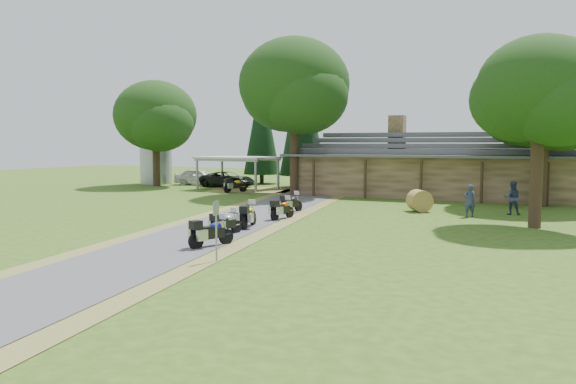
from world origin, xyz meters
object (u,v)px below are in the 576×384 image
at_px(motorcycle_carport_a, 235,184).
at_px(hay_bale, 419,201).
at_px(lodge, 432,163).
at_px(car_white_sedan, 199,175).
at_px(carport, 238,173).
at_px(car_dark_suv, 227,175).
at_px(silo, 156,152).
at_px(motorcycle_row_e, 292,202).
at_px(motorcycle_row_a, 211,231).
at_px(motorcycle_row_b, 226,222).
at_px(motorcycle_row_c, 249,214).
at_px(motorcycle_row_d, 282,208).

xyz_separation_m(motorcycle_carport_a, hay_bale, (16.17, -6.77, -0.02)).
bearing_deg(lodge, car_white_sedan, 175.23).
bearing_deg(carport, car_dark_suv, 140.66).
xyz_separation_m(silo, motorcycle_row_e, (21.57, -15.86, -2.56)).
distance_m(motorcycle_carport_a, hay_bale, 17.53).
xyz_separation_m(car_dark_suv, motorcycle_carport_a, (3.50, -4.77, -0.40)).
relative_size(motorcycle_row_a, motorcycle_row_b, 1.07).
distance_m(lodge, car_white_sedan, 22.42).
height_order(silo, motorcycle_row_c, silo).
height_order(carport, car_dark_suv, carport).
bearing_deg(motorcycle_row_d, car_white_sedan, 53.22).
relative_size(motorcycle_row_c, motorcycle_row_e, 1.05).
height_order(silo, car_dark_suv, silo).
relative_size(motorcycle_row_a, motorcycle_row_e, 1.03).
bearing_deg(motorcycle_row_a, motorcycle_row_d, 27.20).
distance_m(lodge, motorcycle_row_b, 23.39).
distance_m(silo, car_dark_suv, 8.80).
relative_size(carport, motorcycle_carport_a, 3.44).
relative_size(lodge, motorcycle_row_c, 11.56).
distance_m(motorcycle_row_d, motorcycle_row_e, 2.83).
height_order(car_dark_suv, motorcycle_row_d, car_dark_suv).
bearing_deg(motorcycle_row_a, lodge, 12.76).
height_order(motorcycle_row_d, motorcycle_carport_a, motorcycle_carport_a).
bearing_deg(motorcycle_row_d, motorcycle_row_e, 24.32).
xyz_separation_m(silo, motorcycle_row_d, (22.24, -18.61, -2.56)).
bearing_deg(motorcycle_row_d, motorcycle_row_b, -170.13).
xyz_separation_m(car_dark_suv, motorcycle_row_e, (13.05, -15.15, -0.45)).
distance_m(car_dark_suv, motorcycle_row_b, 27.31).
height_order(car_white_sedan, motorcycle_row_c, car_white_sedan).
bearing_deg(lodge, motorcycle_carport_a, -165.40).
height_order(lodge, car_dark_suv, lodge).
xyz_separation_m(car_white_sedan, motorcycle_row_b, (17.39, -24.65, -0.41)).
relative_size(car_white_sedan, motorcycle_row_c, 3.21).
relative_size(motorcycle_carport_a, hay_bale, 1.50).
distance_m(lodge, motorcycle_carport_a, 15.67).
distance_m(motorcycle_row_a, motorcycle_row_b, 2.68).
height_order(motorcycle_row_a, motorcycle_row_e, motorcycle_row_a).
bearing_deg(motorcycle_carport_a, motorcycle_row_d, -113.83).
distance_m(car_white_sedan, motorcycle_carport_a, 9.27).
bearing_deg(hay_bale, motorcycle_carport_a, 157.28).
bearing_deg(carport, hay_bale, -23.84).
bearing_deg(carport, motorcycle_carport_a, -60.95).
distance_m(silo, motorcycle_row_d, 29.11).
distance_m(car_dark_suv, motorcycle_row_c, 25.14).
relative_size(lodge, motorcycle_row_e, 12.16).
height_order(motorcycle_row_a, motorcycle_carport_a, motorcycle_carport_a).
distance_m(silo, car_white_sedan, 5.26).
bearing_deg(lodge, car_dark_suv, 177.38).
distance_m(silo, motorcycle_carport_a, 13.45).
relative_size(motorcycle_row_a, hay_bale, 1.43).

